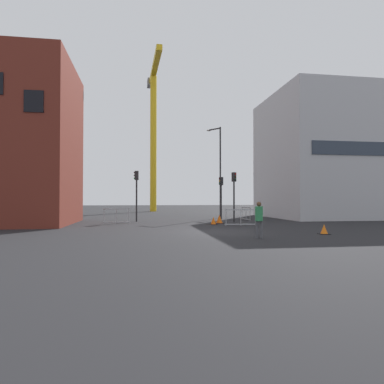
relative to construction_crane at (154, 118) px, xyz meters
The scene contains 15 objects.
ground 33.47m from the construction_crane, 86.32° to the right, with size 160.00×160.00×0.00m, color black.
brick_building 26.58m from the construction_crane, 113.87° to the right, with size 7.40×8.50×11.26m.
office_block 25.70m from the construction_crane, 47.58° to the right, with size 12.38×11.07×11.62m.
construction_crane is the anchor object (origin of this frame).
streetlamp_tall 20.16m from the construction_crane, 72.95° to the right, with size 1.17×1.26×8.46m.
traffic_light_median 26.28m from the construction_crane, 77.59° to the right, with size 0.33×0.39×3.78m.
traffic_light_verge 24.17m from the construction_crane, 95.74° to the right, with size 0.39×0.28×3.95m.
traffic_light_far 23.07m from the construction_crane, 75.70° to the right, with size 0.39×0.33×3.65m.
pedestrian_walking 36.30m from the construction_crane, 84.39° to the right, with size 0.34×0.34×1.64m.
safety_barrier_left_run 25.85m from the construction_crane, 72.64° to the right, with size 0.23×1.81×1.08m.
safety_barrier_front 30.10m from the construction_crane, 80.22° to the right, with size 2.18×0.18×1.08m.
safety_barrier_mid_span 27.10m from the construction_crane, 98.55° to the right, with size 1.93×0.18×1.08m.
traffic_cone_by_barrier 27.99m from the construction_crane, 81.28° to the right, with size 0.62×0.62×0.63m.
traffic_cone_on_verge 28.88m from the construction_crane, 83.12° to the right, with size 0.51×0.51×0.52m.
traffic_cone_striped 35.98m from the construction_crane, 77.68° to the right, with size 0.49×0.49×0.50m.
Camera 1 is at (-3.92, -17.99, 1.76)m, focal length 32.07 mm.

